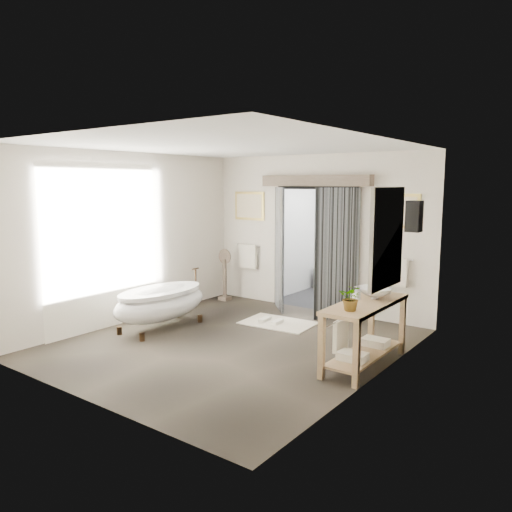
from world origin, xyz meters
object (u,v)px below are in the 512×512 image
clawfoot_tub (161,302)px  vanity (363,328)px  basin (375,293)px  rug (278,323)px

clawfoot_tub → vanity: 3.42m
clawfoot_tub → basin: size_ratio=4.07×
vanity → basin: (0.03, 0.27, 0.42)m
vanity → basin: size_ratio=3.56×
rug → vanity: bearing=-26.6°
vanity → basin: 0.50m
vanity → basin: bearing=82.7°
vanity → rug: size_ratio=1.33×
vanity → rug: (-1.99, 1.00, -0.50)m
clawfoot_tub → basin: bearing=10.8°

